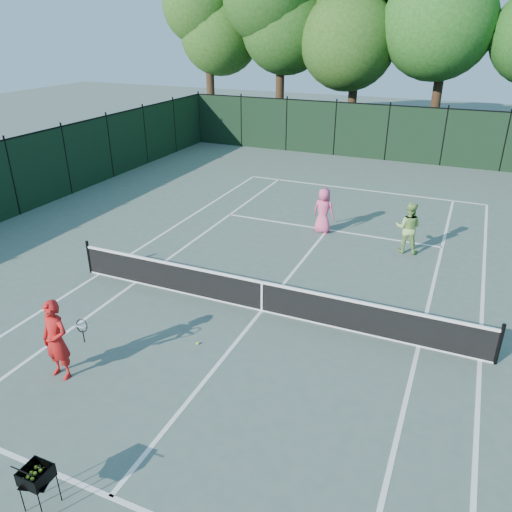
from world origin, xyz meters
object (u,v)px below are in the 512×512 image
at_px(player_pink, 324,211).
at_px(player_green, 408,228).
at_px(ball_hopper, 36,475).
at_px(coach, 56,340).
at_px(loose_ball_midcourt, 198,343).

distance_m(player_pink, player_green, 3.16).
distance_m(player_pink, ball_hopper, 13.10).
bearing_deg(ball_hopper, player_pink, 69.55).
xyz_separation_m(coach, player_green, (5.95, 9.79, -0.05)).
height_order(coach, player_green, coach).
relative_size(player_green, loose_ball_midcourt, 25.87).
height_order(coach, player_pink, coach).
relative_size(coach, ball_hopper, 2.28).
bearing_deg(coach, ball_hopper, -49.24).
distance_m(coach, loose_ball_midcourt, 3.21).
bearing_deg(loose_ball_midcourt, ball_hopper, -90.72).
bearing_deg(ball_hopper, loose_ball_midcourt, 72.12).
distance_m(player_pink, loose_ball_midcourt, 8.25).
xyz_separation_m(player_green, loose_ball_midcourt, (-3.79, -7.58, -0.85)).
relative_size(ball_hopper, loose_ball_midcourt, 12.01).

